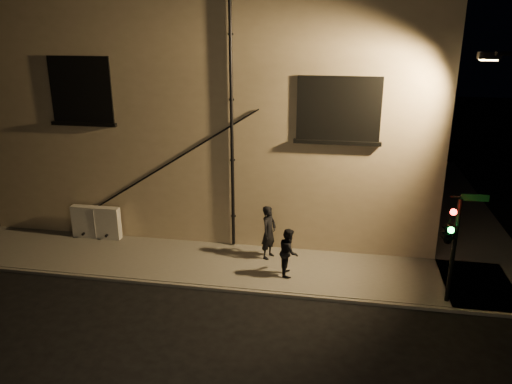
% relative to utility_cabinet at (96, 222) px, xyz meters
% --- Properties ---
extents(ground, '(90.00, 90.00, 0.00)m').
position_rel_utility_cabinet_xyz_m(ground, '(6.82, -2.70, -0.71)').
color(ground, black).
extents(sidewalk, '(21.00, 16.00, 0.12)m').
position_rel_utility_cabinet_xyz_m(sidewalk, '(8.04, 1.69, -0.65)').
color(sidewalk, '#625E58').
rests_on(sidewalk, ground).
extents(building, '(16.20, 12.23, 8.80)m').
position_rel_utility_cabinet_xyz_m(building, '(3.82, 6.29, 3.70)').
color(building, tan).
rests_on(building, ground).
extents(utility_cabinet, '(1.79, 0.30, 1.18)m').
position_rel_utility_cabinet_xyz_m(utility_cabinet, '(0.00, 0.00, 0.00)').
color(utility_cabinet, beige).
rests_on(utility_cabinet, sidewalk).
extents(pedestrian_a, '(0.65, 0.77, 1.80)m').
position_rel_utility_cabinet_xyz_m(pedestrian_a, '(6.38, -0.52, 0.31)').
color(pedestrian_a, black).
rests_on(pedestrian_a, sidewalk).
extents(pedestrian_b, '(0.66, 0.80, 1.51)m').
position_rel_utility_cabinet_xyz_m(pedestrian_b, '(7.16, -1.57, 0.16)').
color(pedestrian_b, black).
rests_on(pedestrian_b, sidewalk).
extents(traffic_signal, '(1.15, 1.84, 3.17)m').
position_rel_utility_cabinet_xyz_m(traffic_signal, '(11.53, -2.48, 1.54)').
color(traffic_signal, black).
rests_on(traffic_signal, sidewalk).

